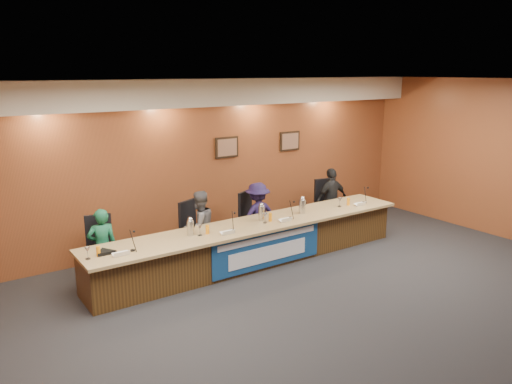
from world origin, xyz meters
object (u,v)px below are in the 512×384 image
(dais_body, at_px, (254,244))
(office_chair_d, at_px, (328,208))
(carafe_left, at_px, (190,228))
(panelist_d, at_px, (331,200))
(speakerphone, at_px, (106,252))
(office_chair_a, at_px, (101,254))
(carafe_mid, at_px, (261,213))
(carafe_right, at_px, (302,207))
(banner, at_px, (268,249))
(panelist_b, at_px, (200,227))
(panelist_c, at_px, (258,216))
(office_chair_b, at_px, (197,234))
(panelist_a, at_px, (102,247))
(office_chair_c, at_px, (255,222))

(dais_body, height_order, office_chair_d, dais_body)
(carafe_left, bearing_deg, panelist_d, 9.50)
(office_chair_d, relative_size, speakerphone, 1.50)
(office_chair_a, distance_m, carafe_mid, 2.79)
(panelist_d, height_order, carafe_right, panelist_d)
(banner, relative_size, panelist_b, 1.70)
(panelist_c, bearing_deg, office_chair_b, -3.17)
(panelist_a, xyz_separation_m, panelist_b, (1.74, 0.00, 0.02))
(office_chair_c, bearing_deg, office_chair_b, 155.65)
(panelist_b, xyz_separation_m, office_chair_b, (-0.00, 0.10, -0.17))
(dais_body, height_order, panelist_a, panelist_a)
(dais_body, relative_size, carafe_right, 23.18)
(office_chair_c, distance_m, carafe_right, 1.01)
(panelist_c, bearing_deg, speakerphone, 13.25)
(office_chair_b, bearing_deg, carafe_right, -44.95)
(panelist_c, height_order, carafe_mid, panelist_c)
(office_chair_c, relative_size, carafe_mid, 1.82)
(carafe_mid, bearing_deg, office_chair_a, 165.89)
(panelist_a, relative_size, office_chair_d, 2.61)
(office_chair_d, bearing_deg, panelist_d, -78.63)
(panelist_a, xyz_separation_m, carafe_right, (3.56, -0.64, 0.25))
(panelist_a, height_order, office_chair_d, panelist_a)
(carafe_left, height_order, speakerphone, carafe_left)
(office_chair_b, height_order, carafe_left, carafe_left)
(office_chair_b, xyz_separation_m, carafe_right, (1.82, -0.74, 0.40))
(panelist_c, bearing_deg, panelist_b, 1.38)
(carafe_left, distance_m, speakerphone, 1.41)
(panelist_c, distance_m, carafe_mid, 0.70)
(carafe_mid, bearing_deg, panelist_a, 167.92)
(carafe_left, bearing_deg, office_chair_b, 55.55)
(carafe_mid, xyz_separation_m, carafe_right, (0.88, -0.06, -0.00))
(panelist_b, distance_m, office_chair_d, 3.16)
(panelist_c, height_order, office_chair_a, panelist_c)
(panelist_a, relative_size, panelist_d, 0.92)
(office_chair_b, relative_size, office_chair_d, 1.00)
(carafe_left, bearing_deg, speakerphone, -177.89)
(banner, distance_m, carafe_right, 1.24)
(panelist_d, bearing_deg, office_chair_d, -88.42)
(office_chair_c, distance_m, carafe_mid, 0.84)
(dais_body, height_order, banner, banner)
(panelist_c, bearing_deg, office_chair_c, -88.62)
(carafe_mid, xyz_separation_m, speakerphone, (-2.84, -0.09, -0.11))
(dais_body, bearing_deg, office_chair_a, 164.07)
(dais_body, bearing_deg, panelist_a, 166.21)
(office_chair_a, bearing_deg, banner, -11.70)
(dais_body, distance_m, office_chair_c, 0.88)
(office_chair_a, xyz_separation_m, carafe_right, (3.56, -0.74, 0.40))
(office_chair_b, bearing_deg, panelist_a, 160.32)
(banner, relative_size, panelist_d, 1.62)
(office_chair_a, height_order, office_chair_b, same)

